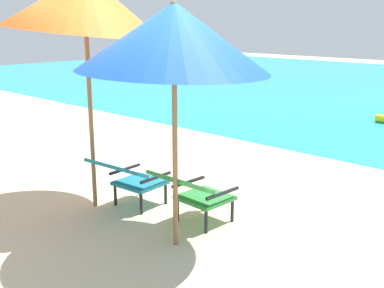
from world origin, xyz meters
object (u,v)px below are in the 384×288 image
at_px(lounge_chair_left, 129,176).
at_px(beach_umbrella_right, 174,37).
at_px(lounge_chair_right, 194,191).
at_px(beach_umbrella_left, 85,4).

xyz_separation_m(lounge_chair_left, beach_umbrella_right, (1.06, -0.29, 1.63)).
relative_size(lounge_chair_right, beach_umbrella_left, 0.32).
relative_size(lounge_chair_left, lounge_chair_right, 1.02).
bearing_deg(lounge_chair_left, beach_umbrella_right, -15.27).
height_order(lounge_chair_left, lounge_chair_right, same).
relative_size(lounge_chair_left, beach_umbrella_right, 0.37).
relative_size(lounge_chair_right, beach_umbrella_right, 0.36).
xyz_separation_m(lounge_chair_right, beach_umbrella_left, (-1.26, -0.40, 1.95)).
distance_m(lounge_chair_left, beach_umbrella_left, 2.00).
bearing_deg(lounge_chair_right, lounge_chair_left, -169.79).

